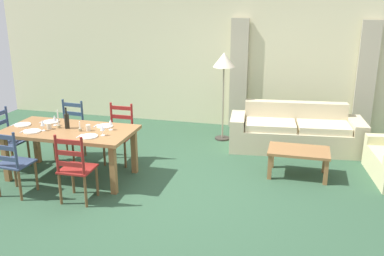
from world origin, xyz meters
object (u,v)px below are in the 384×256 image
at_px(dining_chair_near_right, 75,168).
at_px(coffee_cup_secondary, 49,126).
at_px(dining_chair_head_west, 7,140).
at_px(wine_glass_far_left, 55,118).
at_px(dining_chair_far_left, 70,130).
at_px(wine_glass_near_left, 43,123).
at_px(wine_glass_near_right, 102,128).
at_px(dining_table, 70,135).
at_px(couch, 295,133).
at_px(coffee_cup_primary, 88,128).
at_px(coffee_table, 299,154).
at_px(wine_glass_far_right, 110,123).
at_px(dining_chair_far_right, 119,134).
at_px(dining_chair_near_left, 12,163).
at_px(standing_lamp, 224,65).
at_px(wine_bottle, 67,121).

bearing_deg(dining_chair_near_right, coffee_cup_secondary, 139.38).
distance_m(dining_chair_head_west, wine_glass_far_left, 0.91).
distance_m(dining_chair_far_left, dining_chair_head_west, 0.98).
height_order(wine_glass_near_left, wine_glass_near_right, same).
xyz_separation_m(dining_table, couch, (3.21, 2.10, -0.37)).
bearing_deg(dining_chair_far_left, dining_chair_head_west, -135.22).
bearing_deg(coffee_cup_primary, coffee_table, 16.39).
height_order(dining_table, dining_chair_far_left, dining_chair_far_left).
height_order(dining_table, dining_chair_near_right, dining_chair_near_right).
bearing_deg(wine_glass_far_right, dining_chair_far_right, 103.81).
distance_m(wine_glass_near_right, wine_glass_far_left, 0.95).
relative_size(dining_chair_far_right, coffee_table, 1.07).
relative_size(coffee_cup_primary, couch, 0.04).
bearing_deg(couch, coffee_table, -86.33).
distance_m(dining_chair_near_left, dining_chair_far_left, 1.49).
height_order(dining_chair_near_left, standing_lamp, standing_lamp).
height_order(wine_bottle, wine_glass_far_left, wine_bottle).
height_order(dining_chair_head_west, standing_lamp, standing_lamp).
distance_m(dining_chair_head_west, wine_glass_near_right, 1.78).
xyz_separation_m(wine_glass_far_right, coffee_table, (2.68, 0.76, -0.51)).
height_order(dining_chair_head_west, wine_glass_far_right, dining_chair_head_west).
xyz_separation_m(dining_chair_near_left, couch, (3.65, 2.86, -0.19)).
distance_m(dining_chair_far_left, couch, 3.89).
distance_m(dining_chair_near_left, coffee_cup_secondary, 0.78).
relative_size(dining_chair_near_right, wine_bottle, 3.04).
distance_m(dining_chair_far_right, couch, 3.08).
height_order(wine_glass_near_right, wine_glass_far_left, same).
bearing_deg(dining_chair_near_right, dining_chair_far_right, 91.14).
xyz_separation_m(wine_glass_near_left, wine_glass_near_right, (0.93, 0.01, 0.00)).
relative_size(dining_chair_near_right, dining_chair_far_left, 1.00).
distance_m(dining_chair_near_left, dining_chair_near_right, 0.92).
bearing_deg(wine_glass_near_left, dining_chair_head_west, 165.93).
xyz_separation_m(coffee_cup_primary, coffee_cup_secondary, (-0.59, -0.08, 0.00)).
height_order(dining_chair_near_right, standing_lamp, standing_lamp).
bearing_deg(dining_chair_head_west, coffee_table, 10.81).
height_order(wine_bottle, wine_glass_far_right, wine_bottle).
xyz_separation_m(dining_chair_near_right, wine_bottle, (-0.53, 0.76, 0.39)).
xyz_separation_m(dining_table, dining_chair_near_left, (-0.44, -0.76, -0.19)).
relative_size(coffee_cup_secondary, standing_lamp, 0.05).
bearing_deg(dining_chair_far_left, couch, 20.60).
bearing_deg(wine_glass_near_left, coffee_cup_secondary, 64.79).
distance_m(dining_chair_near_left, wine_glass_far_right, 1.42).
bearing_deg(dining_chair_near_left, wine_glass_near_left, 79.21).
xyz_separation_m(coffee_cup_primary, standing_lamp, (1.56, 2.28, 0.62)).
distance_m(dining_chair_far_right, coffee_table, 2.84).
distance_m(dining_chair_near_right, coffee_cup_primary, 0.82).
height_order(dining_chair_far_right, coffee_table, dining_chair_far_right).
bearing_deg(wine_bottle, dining_chair_near_right, -55.13).
relative_size(dining_table, dining_chair_near_left, 1.98).
height_order(dining_chair_near_right, dining_chair_far_left, same).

